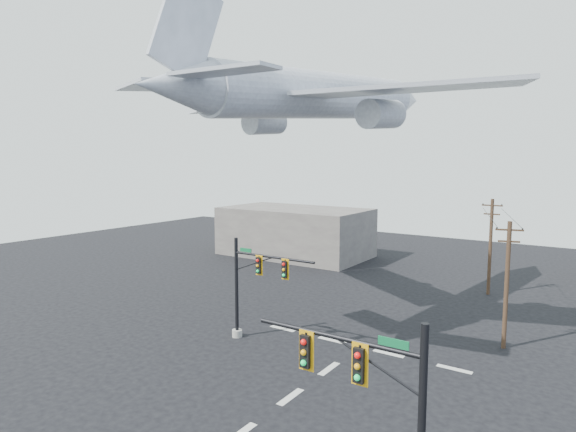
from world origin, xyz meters
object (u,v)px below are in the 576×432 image
Objects in this scene: signal_mast_near at (381,421)px; utility_pole_b at (490,245)px; signal_mast_far at (251,287)px; utility_pole_a at (507,283)px; airliner at (320,96)px.

signal_mast_near is 0.84× the size of utility_pole_b.
signal_mast_near is 17.45m from signal_mast_far.
utility_pole_b is at bearing 90.32° from utility_pole_a.
signal_mast_far is at bearing 173.62° from airliner.
signal_mast_far is 14.37m from airliner.
signal_mast_far is 0.83× the size of utility_pole_a.
signal_mast_near reaches higher than signal_mast_far.
signal_mast_near is at bearing -85.83° from utility_pole_b.
signal_mast_near is at bearing -38.32° from signal_mast_far.
signal_mast_far is 0.22× the size of airliner.
utility_pole_a reaches higher than signal_mast_far.
signal_mast_near is 0.88× the size of utility_pole_a.
airliner is at bearing -123.77° from utility_pole_b.
utility_pole_a is 0.27× the size of airliner.
airliner is (-9.13, -14.42, 12.01)m from utility_pole_b.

